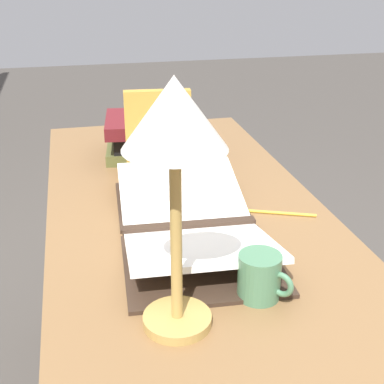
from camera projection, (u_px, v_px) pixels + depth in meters
reading_desk at (191, 258)px, 1.25m from camera, size 1.51×0.64×0.76m
open_book at (190, 222)px, 1.14m from camera, size 0.56×0.32×0.07m
book_stack_tall at (154, 135)px, 1.55m from camera, size 0.25×0.30×0.12m
book_standing_upright at (158, 137)px, 1.35m from camera, size 0.04×0.17×0.24m
reading_lamp at (175, 136)px, 0.73m from camera, size 0.15×0.15×0.40m
coffee_mug at (260, 276)px, 0.91m from camera, size 0.09×0.08×0.08m
pencil at (279, 213)px, 1.22m from camera, size 0.07×0.16×0.01m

